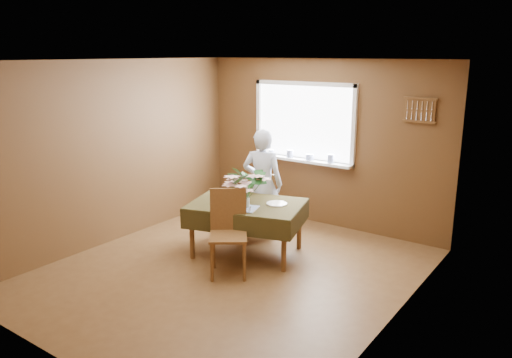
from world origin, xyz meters
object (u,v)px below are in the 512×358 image
Objects in this scene: chair_near at (228,229)px; flower_bouquet at (245,185)px; seated_woman at (263,184)px; dining_table at (247,209)px; chair_far at (261,201)px.

chair_near is 1.92× the size of flower_bouquet.
seated_woman is at bearing 109.75° from flower_bouquet.
chair_far reaches higher than dining_table.
dining_table is 0.60m from chair_near.
chair_far is 1.34m from chair_near.
dining_table is 1.05× the size of seated_woman.
seated_woman reaches higher than dining_table.
chair_near reaches higher than chair_far.
dining_table is 0.42m from flower_bouquet.
chair_far is 0.91× the size of chair_near.
dining_table is at bearing 79.17° from chair_far.
dining_table is at bearing 121.55° from flower_bouquet.
seated_woman is (-0.19, 0.63, 0.17)m from dining_table.
chair_far is 0.59× the size of seated_woman.
flower_bouquet is at bearing 89.27° from seated_woman.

